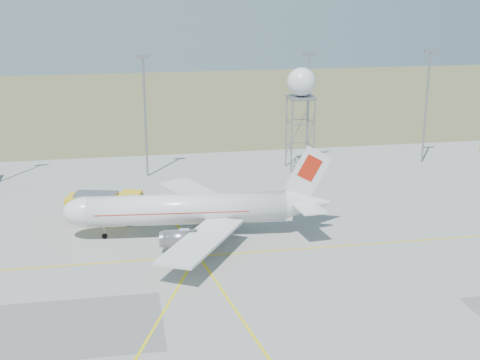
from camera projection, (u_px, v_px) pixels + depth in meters
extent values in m
cube|color=#515B32|center=(171.00, 100.00, 185.48)|extent=(400.00, 120.00, 0.03)
cylinder|color=gray|center=(145.00, 118.00, 111.16)|extent=(0.36, 0.36, 20.00)
cube|color=gray|center=(143.00, 56.00, 108.23)|extent=(2.20, 0.50, 0.60)
cylinder|color=gray|center=(308.00, 113.00, 115.97)|extent=(0.36, 0.36, 20.00)
cube|color=gray|center=(309.00, 53.00, 113.04)|extent=(2.20, 0.50, 0.60)
cylinder|color=gray|center=(426.00, 108.00, 119.74)|extent=(0.36, 0.36, 20.00)
cube|color=gray|center=(431.00, 51.00, 116.82)|extent=(2.20, 0.50, 0.60)
cylinder|color=black|center=(480.00, 149.00, 130.73)|extent=(0.10, 0.10, 0.80)
cylinder|color=silver|center=(187.00, 209.00, 86.26)|extent=(25.73, 6.18, 3.92)
ellipsoid|color=silver|center=(87.00, 212.00, 85.15)|extent=(6.60, 4.46, 3.92)
cube|color=black|center=(78.00, 208.00, 84.88)|extent=(1.67, 2.28, 0.96)
cone|color=silver|center=(307.00, 203.00, 87.53)|extent=(6.21, 4.43, 3.92)
cube|color=silver|center=(308.00, 173.00, 86.35)|extent=(6.28, 0.85, 7.37)
cube|color=#AD1D0B|center=(310.00, 168.00, 86.17)|extent=(3.39, 0.63, 3.78)
cube|color=silver|center=(299.00, 192.00, 90.34)|extent=(3.61, 5.65, 0.18)
cube|color=silver|center=(308.00, 208.00, 84.36)|extent=(3.61, 5.65, 0.18)
cube|color=silver|center=(197.00, 195.00, 95.08)|extent=(9.98, 16.33, 0.35)
cube|color=silver|center=(201.00, 241.00, 78.25)|extent=(12.13, 15.85, 0.35)
cylinder|color=slate|center=(180.00, 208.00, 92.13)|extent=(4.30, 2.61, 2.25)
cylinder|color=slate|center=(180.00, 239.00, 81.28)|extent=(4.30, 2.61, 2.25)
cube|color=#AD1D0B|center=(172.00, 209.00, 86.06)|extent=(19.87, 5.70, 0.12)
cylinder|color=black|center=(104.00, 235.00, 86.26)|extent=(0.74, 0.74, 0.88)
cube|color=black|center=(203.00, 232.00, 87.37)|extent=(1.50, 5.94, 0.88)
cylinder|color=gray|center=(203.00, 229.00, 87.24)|extent=(0.26, 0.26, 1.76)
cylinder|color=gray|center=(292.00, 136.00, 114.28)|extent=(0.24, 0.24, 12.85)
cylinder|color=gray|center=(314.00, 135.00, 114.95)|extent=(0.24, 0.24, 12.85)
cylinder|color=gray|center=(308.00, 131.00, 118.68)|extent=(0.24, 0.24, 12.85)
cylinder|color=gray|center=(286.00, 131.00, 118.00)|extent=(0.24, 0.24, 12.85)
cube|color=gray|center=(301.00, 97.00, 114.63)|extent=(4.55, 4.55, 0.25)
sphere|color=silver|center=(301.00, 82.00, 113.90)|extent=(4.94, 4.94, 4.94)
cube|color=gold|center=(105.00, 205.00, 92.18)|extent=(10.84, 5.81, 2.52)
cube|color=gold|center=(131.00, 198.00, 91.67)|extent=(3.44, 3.78, 1.61)
cube|color=black|center=(136.00, 198.00, 91.59)|extent=(0.82, 2.92, 1.15)
cube|color=gray|center=(96.00, 195.00, 91.82)|extent=(6.23, 4.04, 0.46)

